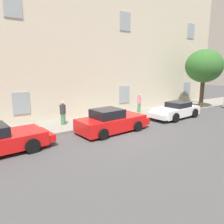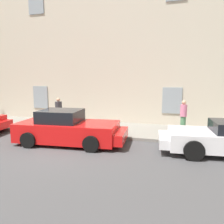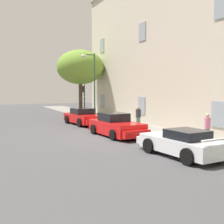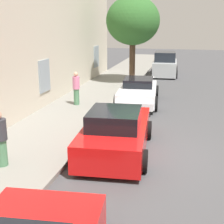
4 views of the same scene
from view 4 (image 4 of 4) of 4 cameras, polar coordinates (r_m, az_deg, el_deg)
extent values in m
plane|color=#444447|center=(10.46, 4.46, -7.28)|extent=(80.00, 80.00, 0.00)
cube|color=gray|center=(11.46, -13.19, -5.18)|extent=(60.00, 3.34, 0.14)
cube|color=#8C99A3|center=(15.57, -11.86, 6.27)|extent=(1.10, 0.06, 1.50)
cube|color=#8C99A3|center=(23.67, -2.79, 9.76)|extent=(1.10, 0.06, 1.50)
cube|color=red|center=(6.62, -10.58, -17.83)|extent=(1.50, 1.99, 0.37)
cube|color=red|center=(10.39, 0.71, -4.16)|extent=(4.47, 2.27, 0.80)
cube|color=black|center=(9.88, 0.45, -1.19)|extent=(1.85, 1.67, 0.53)
cube|color=red|center=(12.21, 2.00, -1.57)|extent=(1.44, 1.87, 0.44)
cylinder|color=black|center=(11.87, -2.96, -2.71)|extent=(0.67, 0.29, 0.65)
cylinder|color=black|center=(11.64, 6.37, -3.17)|extent=(0.67, 0.29, 0.65)
cylinder|color=black|center=(9.44, -6.34, -7.83)|extent=(0.67, 0.29, 0.65)
cylinder|color=black|center=(9.15, 5.53, -8.60)|extent=(0.67, 0.29, 0.65)
cube|color=white|center=(16.48, 4.60, 3.30)|extent=(4.32, 2.16, 0.64)
cube|color=black|center=(16.68, 4.71, 5.29)|extent=(1.79, 1.59, 0.41)
cube|color=white|center=(14.71, 4.07, 1.45)|extent=(1.39, 1.77, 0.35)
cube|color=white|center=(18.26, 5.07, 6.25)|extent=(0.29, 1.54, 0.06)
cylinder|color=black|center=(15.22, 7.62, 1.47)|extent=(0.73, 0.30, 0.71)
cylinder|color=black|center=(15.35, 0.86, 1.73)|extent=(0.73, 0.30, 0.71)
cylinder|color=black|center=(17.75, 7.80, 3.52)|extent=(0.73, 0.30, 0.71)
cylinder|color=black|center=(17.86, 1.99, 3.74)|extent=(0.73, 0.30, 0.71)
cube|color=#B2B7BC|center=(25.29, 9.31, 7.73)|extent=(3.74, 1.91, 1.03)
cube|color=#1E232B|center=(25.19, 9.40, 9.68)|extent=(2.27, 1.63, 0.70)
cylinder|color=black|center=(24.25, 11.25, 6.56)|extent=(0.63, 0.23, 0.62)
cylinder|color=black|center=(24.29, 7.15, 6.75)|extent=(0.63, 0.23, 0.62)
cylinder|color=black|center=(26.42, 11.25, 7.30)|extent=(0.63, 0.23, 0.62)
cylinder|color=black|center=(26.46, 7.47, 7.48)|extent=(0.63, 0.23, 0.62)
cylinder|color=#473323|center=(21.52, 3.59, 9.10)|extent=(0.38, 0.38, 2.89)
ellipsoid|color=#2D6028|center=(21.37, 3.72, 15.82)|extent=(3.43, 3.43, 3.08)
cylinder|color=#4C7F59|center=(9.65, -18.94, -6.80)|extent=(0.41, 0.41, 0.77)
cylinder|color=#4C7F59|center=(15.80, -6.30, 2.70)|extent=(0.36, 0.36, 0.78)
cylinder|color=pink|center=(15.66, -6.37, 5.16)|extent=(0.45, 0.45, 0.60)
sphere|color=tan|center=(15.59, -6.42, 6.68)|extent=(0.22, 0.22, 0.22)
camera|label=1|loc=(8.99, 88.29, -0.50)|focal=34.41mm
camera|label=2|loc=(15.27, 37.67, 7.63)|focal=34.33mm
camera|label=3|loc=(27.11, 26.66, 12.17)|focal=46.58mm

